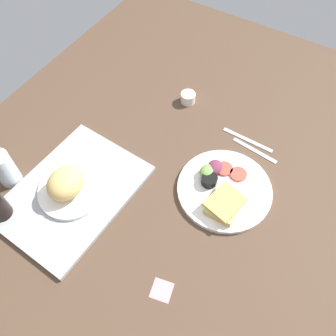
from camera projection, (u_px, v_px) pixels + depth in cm
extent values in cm
cube|color=#4C3828|center=(173.00, 185.00, 115.38)|extent=(190.00, 150.00, 3.00)
cube|color=#9EA0A3|center=(73.00, 192.00, 111.25)|extent=(46.72, 35.39, 1.60)
cylinder|color=white|center=(71.00, 190.00, 109.97)|extent=(20.83, 20.83, 1.40)
ellipsoid|color=#DBB266|center=(66.00, 183.00, 105.72)|extent=(12.29, 10.62, 8.38)
cylinder|color=white|center=(224.00, 189.00, 111.88)|extent=(30.41, 30.41, 1.60)
cube|color=tan|center=(224.00, 206.00, 106.98)|extent=(11.10, 9.13, 1.40)
cube|color=#B2C66B|center=(225.00, 204.00, 105.98)|extent=(11.06, 9.08, 1.00)
cube|color=tan|center=(225.00, 202.00, 104.98)|extent=(12.79, 11.31, 1.40)
cylinder|color=#D14738|center=(238.00, 174.00, 113.67)|extent=(5.60, 5.60, 0.80)
cylinder|color=#D14738|center=(224.00, 169.00, 114.85)|extent=(5.60, 5.60, 0.80)
cylinder|color=black|center=(209.00, 180.00, 111.13)|extent=(5.20, 5.20, 3.00)
cylinder|color=#EFEACC|center=(210.00, 178.00, 110.21)|extent=(4.26, 4.26, 0.60)
ellipsoid|color=#729E4C|center=(207.00, 172.00, 112.52)|extent=(6.00, 4.80, 3.60)
ellipsoid|color=#6B2D47|center=(214.00, 167.00, 113.46)|extent=(6.00, 4.80, 3.60)
cylinder|color=silver|center=(4.00, 169.00, 109.43)|extent=(6.90, 6.90, 13.02)
cylinder|color=silver|center=(188.00, 98.00, 132.76)|extent=(5.60, 5.60, 4.00)
cube|color=#B7B7BC|center=(255.00, 150.00, 121.19)|extent=(3.22, 17.05, 0.50)
cube|color=#B7B7BC|center=(248.00, 140.00, 123.75)|extent=(1.90, 19.03, 0.50)
cube|color=pink|center=(162.00, 290.00, 95.18)|extent=(6.70, 6.70, 0.12)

